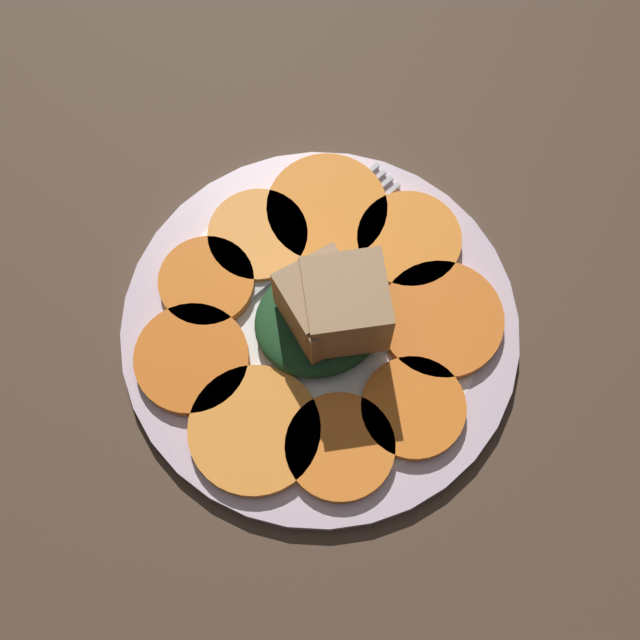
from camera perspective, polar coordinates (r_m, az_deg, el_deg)
The scene contains 13 objects.
table_slab at distance 57.63cm, azimuth 0.00°, elevation -1.06°, with size 120.00×120.00×2.00cm, color #4C3828.
plate at distance 56.20cm, azimuth 0.00°, elevation -0.56°, with size 25.03×25.03×1.05cm.
carrot_slice_0 at distance 56.73cm, azimuth -7.27°, elevation 2.43°, with size 6.07×6.07×0.81cm, color orange.
carrot_slice_1 at distance 55.08cm, azimuth -8.21°, elevation -2.48°, with size 7.05×7.05×0.81cm, color orange.
carrot_slice_2 at distance 53.48cm, azimuth -4.21°, elevation -7.06°, with size 7.93×7.93×0.81cm, color orange.
carrot_slice_3 at distance 53.13cm, azimuth 1.28°, elevation -8.14°, with size 6.54×6.54×0.81cm, color orange.
carrot_slice_4 at distance 53.95cm, azimuth 5.98°, elevation -5.63°, with size 6.33×6.33×0.81cm, color orange.
carrot_slice_5 at distance 55.86cm, azimuth 7.77°, elevation 0.01°, with size 7.73×7.73×0.81cm, color orange.
carrot_slice_6 at distance 57.75cm, azimuth 5.71°, elevation 5.11°, with size 6.73×6.73×0.81cm, color orange.
carrot_slice_7 at distance 58.45cm, azimuth 0.45°, elevation 7.11°, with size 7.87×7.87×0.81cm, color orange.
carrot_slice_8 at distance 57.74cm, azimuth -3.99°, elevation 5.40°, with size 6.44×6.44×0.81cm, color #F9963A.
center_pile at distance 52.62cm, azimuth 0.53°, elevation 0.61°, with size 8.19×7.56×6.89cm.
fork at distance 57.21cm, azimuth -1.99°, elevation 4.03°, with size 18.34×7.28×0.40cm.
Camera 1 is at (7.98, 17.10, 55.46)cm, focal length 50.00 mm.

